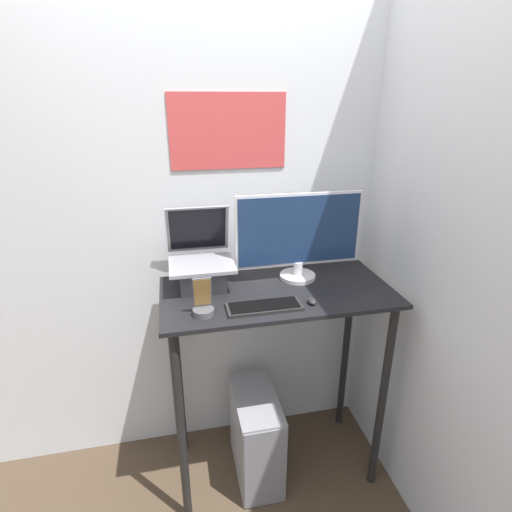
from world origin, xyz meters
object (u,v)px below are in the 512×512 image
monitor (299,237)px  keyboard (264,306)px  mouse (312,301)px  cell_phone (203,305)px  laptop (202,267)px  computer_tower (256,435)px

monitor → keyboard: monitor is taller
mouse → cell_phone: (-0.47, 0.01, 0.03)m
laptop → cell_phone: bearing=-94.2°
monitor → computer_tower: size_ratio=1.23×
cell_phone → mouse: bearing=-0.8°
cell_phone → computer_tower: cell_phone is taller
laptop → monitor: 0.49m
keyboard → laptop: bearing=130.3°
laptop → cell_phone: 0.28m
monitor → computer_tower: (-0.24, -0.14, -1.06)m
computer_tower → laptop: bearing=146.5°
mouse → cell_phone: 0.47m
computer_tower → cell_phone: bearing=-153.2°
keyboard → mouse: size_ratio=5.83×
laptop → monitor: (0.47, -0.01, 0.12)m
monitor → mouse: monitor is taller
monitor → cell_phone: size_ratio=3.68×
cell_phone → keyboard: bearing=-0.4°
laptop → keyboard: 0.38m
cell_phone → computer_tower: (0.25, 0.13, -0.88)m
mouse → cell_phone: cell_phone is taller
mouse → computer_tower: size_ratio=0.11×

